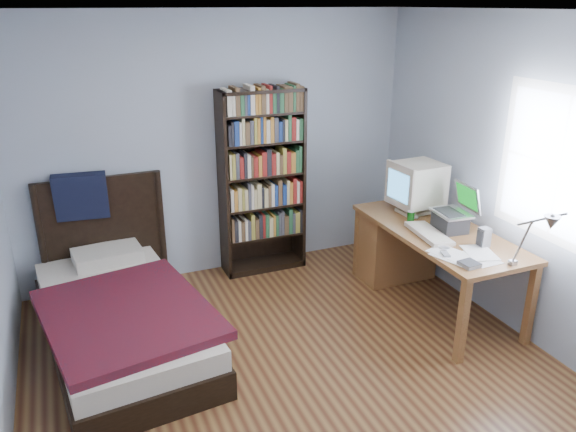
{
  "coord_description": "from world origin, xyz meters",
  "views": [
    {
      "loc": [
        -1.37,
        -2.97,
        2.54
      ],
      "look_at": [
        0.26,
        0.98,
        0.91
      ],
      "focal_mm": 35.0,
      "sensor_mm": 36.0,
      "label": 1
    }
  ],
  "objects_px": {
    "laptop": "(452,218)",
    "bookshelf": "(262,182)",
    "desk_lamp": "(546,227)",
    "crt_monitor": "(417,185)",
    "desk": "(405,243)",
    "keyboard": "(429,234)",
    "soda_can": "(411,218)",
    "speaker": "(484,237)",
    "bed": "(119,311)"
  },
  "relations": [
    {
      "from": "laptop",
      "to": "bookshelf",
      "type": "relative_size",
      "value": 0.22
    },
    {
      "from": "laptop",
      "to": "soda_can",
      "type": "xyz_separation_m",
      "value": [
        -0.24,
        0.25,
        -0.06
      ]
    },
    {
      "from": "bookshelf",
      "to": "desk",
      "type": "bearing_deg",
      "value": -36.66
    },
    {
      "from": "desk",
      "to": "speaker",
      "type": "distance_m",
      "value": 0.98
    },
    {
      "from": "desk",
      "to": "bookshelf",
      "type": "xyz_separation_m",
      "value": [
        -1.12,
        0.84,
        0.49
      ]
    },
    {
      "from": "bookshelf",
      "to": "crt_monitor",
      "type": "bearing_deg",
      "value": -36.44
    },
    {
      "from": "laptop",
      "to": "speaker",
      "type": "relative_size",
      "value": 2.52
    },
    {
      "from": "crt_monitor",
      "to": "desk_lamp",
      "type": "xyz_separation_m",
      "value": [
        -0.07,
        -1.54,
        0.17
      ]
    },
    {
      "from": "crt_monitor",
      "to": "bed",
      "type": "distance_m",
      "value": 2.78
    },
    {
      "from": "desk_lamp",
      "to": "bed",
      "type": "distance_m",
      "value": 3.2
    },
    {
      "from": "laptop",
      "to": "desk_lamp",
      "type": "distance_m",
      "value": 1.11
    },
    {
      "from": "speaker",
      "to": "soda_can",
      "type": "relative_size",
      "value": 1.4
    },
    {
      "from": "soda_can",
      "to": "bookshelf",
      "type": "xyz_separation_m",
      "value": [
        -0.98,
        1.1,
        0.12
      ]
    },
    {
      "from": "keyboard",
      "to": "bed",
      "type": "xyz_separation_m",
      "value": [
        -2.48,
        0.57,
        -0.49
      ]
    },
    {
      "from": "speaker",
      "to": "desk",
      "type": "bearing_deg",
      "value": 96.69
    },
    {
      "from": "desk",
      "to": "crt_monitor",
      "type": "bearing_deg",
      "value": -31.0
    },
    {
      "from": "crt_monitor",
      "to": "keyboard",
      "type": "relative_size",
      "value": 0.94
    },
    {
      "from": "desk",
      "to": "laptop",
      "type": "height_order",
      "value": "laptop"
    },
    {
      "from": "keyboard",
      "to": "speaker",
      "type": "xyz_separation_m",
      "value": [
        0.26,
        -0.35,
        0.06
      ]
    },
    {
      "from": "desk",
      "to": "keyboard",
      "type": "distance_m",
      "value": 0.65
    },
    {
      "from": "desk_lamp",
      "to": "bookshelf",
      "type": "bearing_deg",
      "value": 114.71
    },
    {
      "from": "bed",
      "to": "soda_can",
      "type": "bearing_deg",
      "value": -6.58
    },
    {
      "from": "desk_lamp",
      "to": "speaker",
      "type": "relative_size",
      "value": 3.44
    },
    {
      "from": "bookshelf",
      "to": "laptop",
      "type": "bearing_deg",
      "value": -47.96
    },
    {
      "from": "speaker",
      "to": "bookshelf",
      "type": "bearing_deg",
      "value": 125.25
    },
    {
      "from": "soda_can",
      "to": "bed",
      "type": "xyz_separation_m",
      "value": [
        -2.48,
        0.29,
        -0.53
      ]
    },
    {
      "from": "keyboard",
      "to": "laptop",
      "type": "bearing_deg",
      "value": 13.15
    },
    {
      "from": "laptop",
      "to": "soda_can",
      "type": "relative_size",
      "value": 3.55
    },
    {
      "from": "speaker",
      "to": "crt_monitor",
      "type": "bearing_deg",
      "value": 93.61
    },
    {
      "from": "laptop",
      "to": "bookshelf",
      "type": "distance_m",
      "value": 1.82
    },
    {
      "from": "speaker",
      "to": "bookshelf",
      "type": "distance_m",
      "value": 2.13
    },
    {
      "from": "crt_monitor",
      "to": "desk_lamp",
      "type": "distance_m",
      "value": 1.55
    },
    {
      "from": "keyboard",
      "to": "crt_monitor",
      "type": "bearing_deg",
      "value": 74.45
    },
    {
      "from": "desk",
      "to": "laptop",
      "type": "relative_size",
      "value": 4.18
    },
    {
      "from": "crt_monitor",
      "to": "laptop",
      "type": "height_order",
      "value": "crt_monitor"
    },
    {
      "from": "laptop",
      "to": "bed",
      "type": "height_order",
      "value": "bed"
    },
    {
      "from": "desk",
      "to": "laptop",
      "type": "distance_m",
      "value": 0.67
    },
    {
      "from": "laptop",
      "to": "bookshelf",
      "type": "height_order",
      "value": "bookshelf"
    },
    {
      "from": "keyboard",
      "to": "speaker",
      "type": "bearing_deg",
      "value": -46.89
    },
    {
      "from": "desk_lamp",
      "to": "bed",
      "type": "relative_size",
      "value": 0.25
    },
    {
      "from": "desk",
      "to": "soda_can",
      "type": "relative_size",
      "value": 14.82
    },
    {
      "from": "desk_lamp",
      "to": "crt_monitor",
      "type": "bearing_deg",
      "value": 87.43
    },
    {
      "from": "desk",
      "to": "crt_monitor",
      "type": "xyz_separation_m",
      "value": [
        0.05,
        -0.03,
        0.58
      ]
    },
    {
      "from": "speaker",
      "to": "bookshelf",
      "type": "xyz_separation_m",
      "value": [
        -1.23,
        1.73,
        0.1
      ]
    },
    {
      "from": "desk",
      "to": "desk_lamp",
      "type": "xyz_separation_m",
      "value": [
        -0.02,
        -1.57,
        0.75
      ]
    },
    {
      "from": "bookshelf",
      "to": "bed",
      "type": "bearing_deg",
      "value": -151.77
    },
    {
      "from": "laptop",
      "to": "keyboard",
      "type": "height_order",
      "value": "laptop"
    },
    {
      "from": "crt_monitor",
      "to": "soda_can",
      "type": "bearing_deg",
      "value": -130.83
    },
    {
      "from": "laptop",
      "to": "speaker",
      "type": "distance_m",
      "value": 0.38
    },
    {
      "from": "crt_monitor",
      "to": "bookshelf",
      "type": "xyz_separation_m",
      "value": [
        -1.18,
        0.87,
        -0.09
      ]
    }
  ]
}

